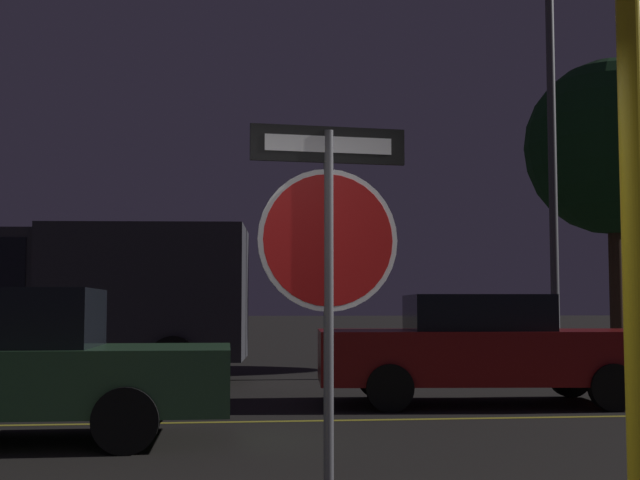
{
  "coord_description": "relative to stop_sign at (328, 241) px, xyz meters",
  "views": [
    {
      "loc": [
        -0.09,
        -3.66,
        1.31
      ],
      "look_at": [
        0.71,
        3.22,
        1.83
      ],
      "focal_mm": 50.0,
      "sensor_mm": 36.0,
      "label": 1
    }
  ],
  "objects": [
    {
      "name": "passing_car_3",
      "position": [
        2.96,
        6.55,
        -0.96
      ],
      "size": [
        4.76,
        2.3,
        1.47
      ],
      "rotation": [
        0.0,
        0.0,
        -1.66
      ],
      "color": "maroon",
      "rests_on": "ground_plane"
    },
    {
      "name": "street_lamp",
      "position": [
        5.69,
        10.92,
        3.35
      ],
      "size": [
        0.46,
        0.46,
        7.92
      ],
      "color": "#4C4C51",
      "rests_on": "ground_plane"
    },
    {
      "name": "stop_sign",
      "position": [
        0.0,
        0.0,
        0.0
      ],
      "size": [
        0.95,
        0.12,
        2.39
      ],
      "rotation": [
        0.0,
        0.0,
        0.1
      ],
      "color": "#4C4C51",
      "rests_on": "ground_plane"
    },
    {
      "name": "delivery_truck",
      "position": [
        -3.06,
        10.8,
        -0.14
      ],
      "size": [
        5.7,
        2.88,
        2.71
      ],
      "rotation": [
        0.0,
        0.0,
        1.49
      ],
      "color": "#2D2D33",
      "rests_on": "ground_plane"
    },
    {
      "name": "tree_1",
      "position": [
        8.07,
        13.39,
        3.14
      ],
      "size": [
        3.9,
        3.9,
        6.81
      ],
      "color": "#422D1E",
      "rests_on": "ground_plane"
    },
    {
      "name": "yellow_pole_right",
      "position": [
        1.16,
        -1.55,
        -0.24
      ],
      "size": [
        0.12,
        0.12,
        2.93
      ],
      "primitive_type": "cylinder",
      "color": "yellow",
      "rests_on": "ground_plane"
    },
    {
      "name": "road_center_stripe",
      "position": [
        -0.57,
        5.03,
        -1.7
      ],
      "size": [
        41.18,
        0.12,
        0.01
      ],
      "primitive_type": "cube",
      "color": "gold",
      "rests_on": "ground_plane"
    }
  ]
}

